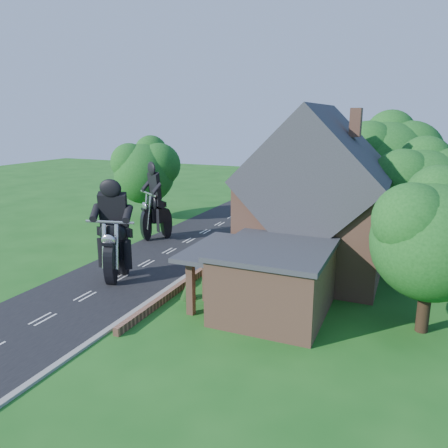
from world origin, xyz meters
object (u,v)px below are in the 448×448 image
at_px(motorcycle_follow, 156,228).
at_px(house, 316,204).
at_px(garden_wall, 217,260).
at_px(annex, 272,279).
at_px(motorcycle_lead, 117,265).

bearing_deg(motorcycle_follow, house, -156.02).
relative_size(garden_wall, annex, 3.12).
xyz_separation_m(garden_wall, motorcycle_follow, (-6.87, 3.40, 0.72)).
distance_m(house, annex, 7.30).
bearing_deg(motorcycle_lead, house, -162.74).
height_order(motorcycle_lead, motorcycle_follow, motorcycle_follow).
bearing_deg(house, motorcycle_follow, 169.57).
bearing_deg(house, annex, -95.24).
bearing_deg(garden_wall, motorcycle_lead, -128.84).
xyz_separation_m(house, annex, (-0.62, -6.80, -2.58)).
xyz_separation_m(annex, motorcycle_lead, (-9.79, 0.56, -0.85)).
height_order(garden_wall, motorcycle_follow, motorcycle_follow).
height_order(house, motorcycle_lead, house).
bearing_deg(annex, motorcycle_lead, 176.71).
bearing_deg(motorcycle_follow, garden_wall, -171.94).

